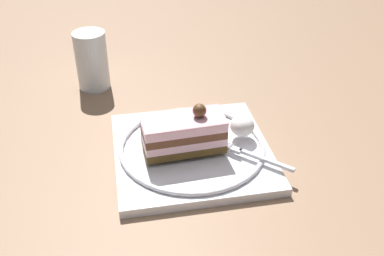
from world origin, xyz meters
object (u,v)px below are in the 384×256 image
object	(u,v)px
drink_glass_far	(92,64)
cake_slice	(184,133)
fork	(250,154)
whipped_cream_dollop	(242,126)
dessert_plate	(192,150)

from	to	relation	value
drink_glass_far	cake_slice	bearing A→B (deg)	-55.90
fork	drink_glass_far	world-z (taller)	drink_glass_far
fork	whipped_cream_dollop	bearing A→B (deg)	94.60
cake_slice	fork	distance (m)	0.10
dessert_plate	whipped_cream_dollop	distance (m)	0.09
cake_slice	drink_glass_far	xyz separation A→B (m)	(-0.16, 0.24, 0.00)
dessert_plate	cake_slice	bearing A→B (deg)	-148.84
dessert_plate	drink_glass_far	bearing A→B (deg)	126.97
dessert_plate	whipped_cream_dollop	world-z (taller)	whipped_cream_dollop
dessert_plate	fork	distance (m)	0.09
drink_glass_far	dessert_plate	bearing A→B (deg)	-53.03
whipped_cream_dollop	drink_glass_far	world-z (taller)	drink_glass_far
dessert_plate	fork	size ratio (longest dim) A/B	2.38
fork	drink_glass_far	distance (m)	0.37
cake_slice	dessert_plate	bearing A→B (deg)	31.16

